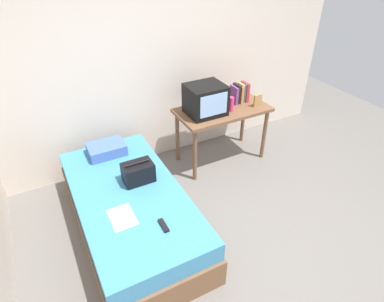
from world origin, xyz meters
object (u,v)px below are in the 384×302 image
at_px(water_bottle, 231,104).
at_px(handbag, 138,172).
at_px(bed, 131,211).
at_px(pillow, 107,149).
at_px(picture_frame, 258,100).
at_px(magazine, 122,217).
at_px(book_row, 240,93).
at_px(desk, 222,116).
at_px(remote_dark, 164,225).
at_px(tv, 205,100).

height_order(water_bottle, handbag, water_bottle).
height_order(bed, handbag, handbag).
height_order(water_bottle, pillow, water_bottle).
height_order(picture_frame, pillow, picture_frame).
bearing_deg(water_bottle, handbag, -161.89).
bearing_deg(magazine, bed, 62.68).
bearing_deg(pillow, book_row, 0.23).
bearing_deg(desk, remote_dark, -137.77).
height_order(desk, handbag, desk).
xyz_separation_m(magazine, remote_dark, (0.28, -0.26, 0.01)).
xyz_separation_m(desk, handbag, (-1.32, -0.54, -0.05)).
bearing_deg(desk, water_bottle, -59.97).
relative_size(water_bottle, magazine, 0.62).
bearing_deg(remote_dark, tv, 48.10).
xyz_separation_m(pillow, remote_dark, (0.12, -1.30, -0.05)).
bearing_deg(remote_dark, handbag, 87.54).
distance_m(bed, water_bottle, 1.74).
xyz_separation_m(book_row, handbag, (-1.62, -0.62, -0.27)).
height_order(book_row, pillow, book_row).
bearing_deg(magazine, desk, 30.60).
distance_m(water_bottle, picture_frame, 0.37).
relative_size(tv, book_row, 1.79).
bearing_deg(handbag, book_row, 21.05).
bearing_deg(water_bottle, desk, 120.03).
distance_m(pillow, magazine, 1.05).
xyz_separation_m(water_bottle, magazine, (-1.69, -0.87, -0.34)).
relative_size(water_bottle, book_row, 0.73).
xyz_separation_m(book_row, magazine, (-1.93, -1.04, -0.37)).
relative_size(water_bottle, remote_dark, 1.15).
bearing_deg(desk, tv, -178.87).
height_order(book_row, remote_dark, book_row).
bearing_deg(magazine, water_bottle, 27.30).
height_order(bed, water_bottle, water_bottle).
bearing_deg(tv, bed, -151.63).
xyz_separation_m(handbag, magazine, (-0.31, -0.42, -0.10)).
relative_size(book_row, pillow, 0.61).
height_order(pillow, remote_dark, pillow).
distance_m(book_row, pillow, 1.80).
xyz_separation_m(pillow, magazine, (-0.16, -1.04, -0.06)).
xyz_separation_m(bed, tv, (1.22, 0.66, 0.68)).
bearing_deg(tv, remote_dark, -131.90).
distance_m(desk, tv, 0.38).
bearing_deg(bed, remote_dark, -77.47).
relative_size(magazine, remote_dark, 1.86).
bearing_deg(picture_frame, water_bottle, 172.26).
distance_m(water_bottle, book_row, 0.30).
distance_m(bed, pillow, 0.80).
xyz_separation_m(water_bottle, remote_dark, (-1.41, -1.13, -0.33)).
relative_size(bed, magazine, 6.90).
relative_size(pillow, remote_dark, 2.57).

